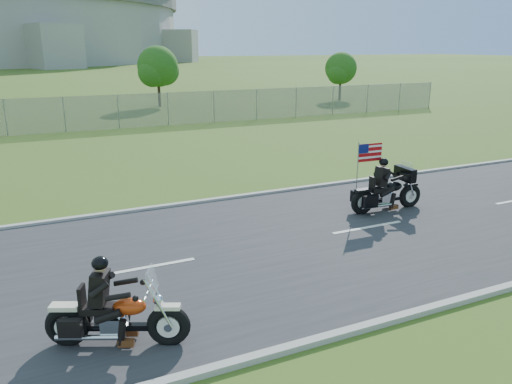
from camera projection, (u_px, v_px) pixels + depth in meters
name	position (u px, v px, depth m)	size (l,w,h in m)	color
ground	(230.00, 254.00, 11.86)	(420.00, 420.00, 0.00)	#364F18
road	(230.00, 253.00, 11.85)	(120.00, 8.00, 0.04)	#28282B
curb_north	(181.00, 204.00, 15.37)	(120.00, 0.18, 0.12)	#9E9B93
curb_south	(321.00, 340.00, 8.32)	(120.00, 0.18, 0.12)	#9E9B93
fence	(5.00, 118.00, 26.95)	(60.00, 0.03, 2.00)	gray
tree_fence_near	(158.00, 69.00, 39.59)	(3.52, 3.28, 4.75)	#382316
tree_fence_far	(341.00, 70.00, 44.39)	(3.08, 2.87, 4.20)	#382316
motorcycle_lead	(115.00, 318.00, 8.09)	(2.24, 1.22, 1.60)	black
motorcycle_follow	(387.00, 193.00, 14.75)	(2.45, 0.81, 2.04)	black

